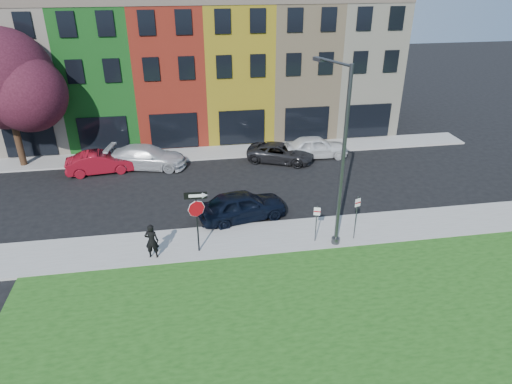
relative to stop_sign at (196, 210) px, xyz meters
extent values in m
plane|color=black|center=(3.97, -2.31, -2.37)|extent=(120.00, 120.00, 0.00)
cube|color=gray|center=(5.97, 0.69, -2.31)|extent=(40.00, 3.00, 0.12)
cube|color=gray|center=(0.97, 12.69, -2.31)|extent=(40.00, 2.40, 0.12)
cube|color=beige|center=(-11.03, 18.89, 2.63)|extent=(5.00, 10.00, 10.00)
cube|color=#227E26|center=(-6.03, 18.89, 2.63)|extent=(5.00, 10.00, 10.00)
cube|color=red|center=(-1.03, 18.89, 2.63)|extent=(5.00, 10.00, 10.00)
cube|color=yellow|center=(3.97, 18.89, 2.63)|extent=(5.00, 10.00, 10.00)
cube|color=tan|center=(8.97, 18.89, 2.63)|extent=(5.00, 10.00, 10.00)
cube|color=beige|center=(13.97, 18.89, 2.63)|extent=(5.00, 10.00, 10.00)
cube|color=black|center=(1.47, 13.83, -0.87)|extent=(30.00, 0.12, 2.60)
cylinder|color=black|center=(0.00, 0.02, -0.71)|extent=(0.08, 0.08, 3.08)
cylinder|color=silver|center=(0.00, 0.00, 0.06)|extent=(0.83, 0.07, 0.83)
cylinder|color=maroon|center=(0.00, -0.03, 0.06)|extent=(0.79, 0.06, 0.79)
cube|color=black|center=(0.00, 0.00, 0.74)|extent=(1.05, 0.09, 0.34)
cube|color=silver|center=(0.00, -0.03, 0.74)|extent=(0.66, 0.05, 0.14)
imported|color=black|center=(-2.15, -0.16, -1.37)|extent=(0.76, 0.61, 1.75)
imported|color=black|center=(2.50, 2.92, -1.56)|extent=(3.82, 5.53, 1.63)
imported|color=maroon|center=(-5.93, 10.52, -1.65)|extent=(2.59, 4.74, 1.44)
imported|color=#BBBCC1|center=(-2.92, 10.86, -1.60)|extent=(4.27, 6.15, 1.53)
imported|color=black|center=(6.24, 10.45, -1.72)|extent=(5.47, 6.18, 1.29)
imported|color=white|center=(8.89, 10.86, -1.60)|extent=(2.11, 4.64, 1.54)
cylinder|color=#424447|center=(6.69, -0.41, 2.11)|extent=(0.18, 0.18, 8.71)
cylinder|color=#424447|center=(6.69, -0.41, -2.10)|extent=(0.40, 0.40, 0.30)
cylinder|color=#424447|center=(6.29, 0.51, 6.36)|extent=(0.91, 1.88, 0.12)
cube|color=#424447|center=(5.85, 1.52, 6.31)|extent=(0.45, 0.60, 0.16)
cylinder|color=#424447|center=(5.75, -0.04, -1.27)|extent=(0.05, 0.05, 1.95)
cube|color=silver|center=(5.75, -0.07, -0.57)|extent=(0.31, 0.12, 0.42)
cube|color=maroon|center=(5.75, -0.09, -0.57)|extent=(0.31, 0.11, 0.06)
cylinder|color=#424447|center=(7.73, -0.15, -1.06)|extent=(0.05, 0.05, 2.38)
cube|color=silver|center=(7.73, -0.18, -0.20)|extent=(0.31, 0.13, 0.42)
cube|color=maroon|center=(7.73, -0.20, -0.20)|extent=(0.30, 0.12, 0.06)
cylinder|color=black|center=(-11.34, 12.47, -0.42)|extent=(0.44, 0.44, 3.65)
sphere|color=black|center=(-11.34, 12.47, 3.62)|extent=(6.33, 6.33, 6.33)
sphere|color=black|center=(-9.75, 11.52, 2.82)|extent=(4.75, 4.75, 4.75)
sphere|color=black|center=(-11.02, 13.11, 4.73)|extent=(3.80, 3.80, 3.80)
camera|label=1|loc=(-0.26, -18.52, 10.17)|focal=32.00mm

